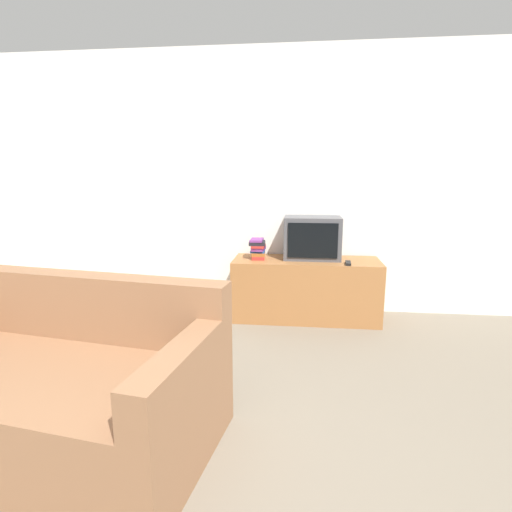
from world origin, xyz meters
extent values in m
cube|color=white|center=(0.00, 3.03, 1.30)|extent=(9.00, 0.06, 2.60)
cube|color=#9E6638|center=(0.20, 2.73, 0.29)|extent=(1.40, 0.51, 0.59)
cube|color=#4C4C51|center=(0.25, 2.80, 0.79)|extent=(0.54, 0.35, 0.41)
cube|color=black|center=(0.25, 2.62, 0.79)|extent=(0.46, 0.01, 0.33)
cube|color=#8C6042|center=(-1.18, 0.69, 0.22)|extent=(1.90, 1.16, 0.44)
cube|color=#8C6042|center=(-1.13, 1.06, 0.63)|extent=(1.79, 0.42, 0.38)
cube|color=#8C6042|center=(-0.37, 0.57, 0.32)|extent=(0.27, 0.92, 0.65)
cube|color=#B72D28|center=(-0.27, 2.74, 0.60)|extent=(0.14, 0.23, 0.03)
cube|color=#995623|center=(-0.27, 2.73, 0.63)|extent=(0.14, 0.19, 0.03)
cube|color=#23478E|center=(-0.27, 2.73, 0.66)|extent=(0.14, 0.16, 0.02)
cube|color=#7A3884|center=(-0.27, 2.73, 0.69)|extent=(0.13, 0.20, 0.03)
cube|color=#B72D28|center=(-0.27, 2.72, 0.71)|extent=(0.13, 0.19, 0.02)
cube|color=black|center=(-0.28, 2.72, 0.74)|extent=(0.17, 0.19, 0.03)
cube|color=#7A3884|center=(-0.29, 2.73, 0.77)|extent=(0.12, 0.20, 0.02)
cube|color=black|center=(0.57, 2.56, 0.60)|extent=(0.06, 0.15, 0.02)
camera|label=1|loc=(0.13, -1.05, 1.38)|focal=28.00mm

